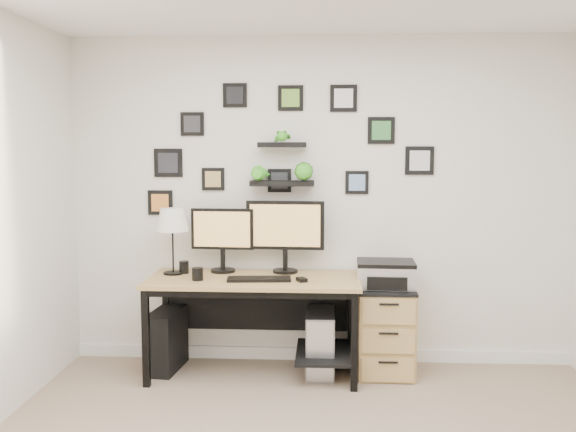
# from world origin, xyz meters

# --- Properties ---
(room) EXTENTS (4.00, 4.00, 4.00)m
(room) POSITION_xyz_m (0.00, 1.98, 0.05)
(room) COLOR tan
(room) RESTS_ON ground
(desk) EXTENTS (1.60, 0.70, 0.75)m
(desk) POSITION_xyz_m (-0.46, 1.67, 0.63)
(desk) COLOR tan
(desk) RESTS_ON ground
(monitor_left) EXTENTS (0.49, 0.20, 0.50)m
(monitor_left) POSITION_xyz_m (-0.77, 1.84, 1.05)
(monitor_left) COLOR black
(monitor_left) RESTS_ON desk
(monitor_right) EXTENTS (0.61, 0.20, 0.57)m
(monitor_right) POSITION_xyz_m (-0.27, 1.84, 1.09)
(monitor_right) COLOR black
(monitor_right) RESTS_ON desk
(keyboard) EXTENTS (0.48, 0.19, 0.02)m
(keyboard) POSITION_xyz_m (-0.45, 1.53, 0.76)
(keyboard) COLOR black
(keyboard) RESTS_ON desk
(mouse) EXTENTS (0.09, 0.11, 0.03)m
(mouse) POSITION_xyz_m (-0.13, 1.52, 0.76)
(mouse) COLOR black
(mouse) RESTS_ON desk
(table_lamp) EXTENTS (0.25, 0.25, 0.51)m
(table_lamp) POSITION_xyz_m (-1.14, 1.74, 1.16)
(table_lamp) COLOR black
(table_lamp) RESTS_ON desk
(mug) EXTENTS (0.08, 0.08, 0.09)m
(mug) POSITION_xyz_m (-0.90, 1.52, 0.80)
(mug) COLOR black
(mug) RESTS_ON desk
(pen_cup) EXTENTS (0.08, 0.08, 0.10)m
(pen_cup) POSITION_xyz_m (-1.06, 1.77, 0.80)
(pen_cup) COLOR black
(pen_cup) RESTS_ON desk
(pc_tower_black) EXTENTS (0.26, 0.48, 0.46)m
(pc_tower_black) POSITION_xyz_m (-1.20, 1.70, 0.23)
(pc_tower_black) COLOR black
(pc_tower_black) RESTS_ON ground
(pc_tower_grey) EXTENTS (0.21, 0.48, 0.48)m
(pc_tower_grey) POSITION_xyz_m (0.01, 1.69, 0.24)
(pc_tower_grey) COLOR gray
(pc_tower_grey) RESTS_ON ground
(file_cabinet) EXTENTS (0.43, 0.53, 0.67)m
(file_cabinet) POSITION_xyz_m (0.50, 1.72, 0.34)
(file_cabinet) COLOR tan
(file_cabinet) RESTS_ON ground
(printer) EXTENTS (0.44, 0.37, 0.20)m
(printer) POSITION_xyz_m (0.50, 1.74, 0.77)
(printer) COLOR silver
(printer) RESTS_ON file_cabinet
(wall_decor) EXTENTS (2.28, 0.18, 1.05)m
(wall_decor) POSITION_xyz_m (-0.30, 1.93, 1.67)
(wall_decor) COLOR black
(wall_decor) RESTS_ON ground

